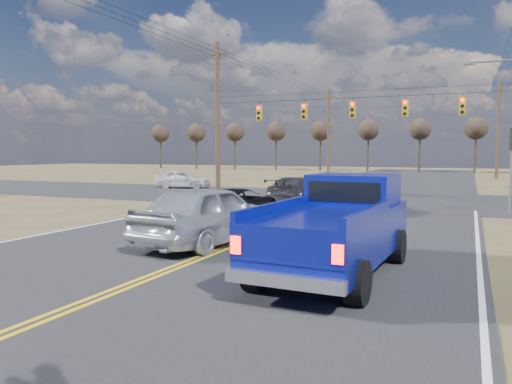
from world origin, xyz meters
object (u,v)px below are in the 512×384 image
at_px(pickup_truck, 338,227).
at_px(white_car_queue, 363,197).
at_px(cross_car_west, 183,179).
at_px(dgrey_car_queue, 297,190).
at_px(silver_suv, 209,214).
at_px(black_suv, 238,203).

xyz_separation_m(pickup_truck, white_car_queue, (-1.86, 12.24, -0.40)).
bearing_deg(cross_car_west, dgrey_car_queue, -129.80).
bearing_deg(silver_suv, white_car_queue, -96.66).
distance_m(silver_suv, cross_car_west, 23.63).
distance_m(pickup_truck, silver_suv, 5.03).
bearing_deg(silver_suv, dgrey_car_queue, -75.01).
height_order(pickup_truck, silver_suv, pickup_truck).
xyz_separation_m(silver_suv, cross_car_west, (-13.05, 19.69, -0.22)).
height_order(silver_suv, cross_car_west, silver_suv).
xyz_separation_m(black_suv, white_car_queue, (4.43, 4.31, 0.06)).
distance_m(white_car_queue, dgrey_car_queue, 5.17).
xyz_separation_m(white_car_queue, dgrey_car_queue, (-4.23, 2.97, 0.02)).
relative_size(pickup_truck, white_car_queue, 1.44).
height_order(silver_suv, white_car_queue, silver_suv).
height_order(white_car_queue, dgrey_car_queue, dgrey_car_queue).
height_order(dgrey_car_queue, cross_car_west, dgrey_car_queue).
bearing_deg(dgrey_car_queue, white_car_queue, 149.91).
bearing_deg(white_car_queue, pickup_truck, 93.84).
xyz_separation_m(white_car_queue, cross_car_west, (-15.74, 9.59, 0.01)).
bearing_deg(cross_car_west, pickup_truck, -150.99).
xyz_separation_m(pickup_truck, dgrey_car_queue, (-6.09, 15.21, -0.38)).
xyz_separation_m(silver_suv, dgrey_car_queue, (-1.54, 13.06, -0.21)).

